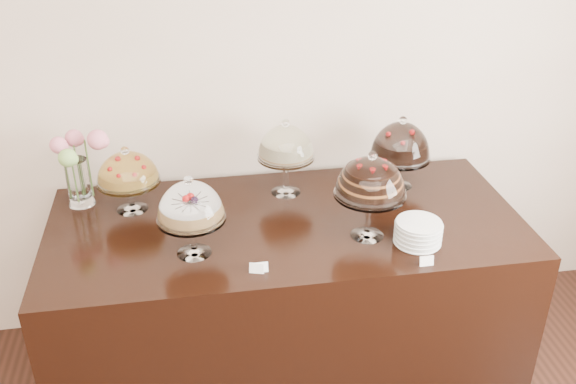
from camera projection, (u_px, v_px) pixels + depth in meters
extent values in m
cube|color=beige|center=(223.00, 63.00, 3.14)|extent=(5.00, 0.04, 3.00)
cube|color=black|center=(286.00, 298.00, 3.20)|extent=(2.20, 1.00, 0.90)
cone|color=white|center=(194.00, 250.00, 2.75)|extent=(0.15, 0.15, 0.02)
cylinder|color=white|center=(193.00, 234.00, 2.71)|extent=(0.03, 0.03, 0.14)
cylinder|color=white|center=(192.00, 218.00, 2.67)|extent=(0.29, 0.29, 0.01)
cylinder|color=tan|center=(191.00, 211.00, 2.65)|extent=(0.23, 0.23, 0.05)
sphere|color=red|center=(205.00, 200.00, 2.66)|extent=(0.02, 0.02, 0.02)
sphere|color=red|center=(179.00, 199.00, 2.67)|extent=(0.02, 0.02, 0.02)
sphere|color=red|center=(187.00, 211.00, 2.58)|extent=(0.02, 0.02, 0.02)
sphere|color=white|center=(188.00, 180.00, 2.59)|extent=(0.04, 0.04, 0.04)
cone|color=white|center=(367.00, 233.00, 2.87)|extent=(0.15, 0.15, 0.02)
cylinder|color=white|center=(368.00, 213.00, 2.82)|extent=(0.03, 0.03, 0.18)
cylinder|color=white|center=(370.00, 194.00, 2.77)|extent=(0.31, 0.31, 0.01)
cylinder|color=black|center=(371.00, 181.00, 2.74)|extent=(0.22, 0.22, 0.12)
sphere|color=red|center=(384.00, 164.00, 2.73)|extent=(0.02, 0.02, 0.02)
sphere|color=red|center=(371.00, 160.00, 2.76)|extent=(0.02, 0.02, 0.02)
sphere|color=red|center=(359.00, 163.00, 2.74)|extent=(0.02, 0.02, 0.02)
sphere|color=red|center=(359.00, 169.00, 2.69)|extent=(0.02, 0.02, 0.02)
sphere|color=red|center=(373.00, 173.00, 2.66)|extent=(0.02, 0.02, 0.02)
sphere|color=red|center=(385.00, 170.00, 2.68)|extent=(0.02, 0.02, 0.02)
sphere|color=white|center=(372.00, 156.00, 2.69)|extent=(0.04, 0.04, 0.04)
cone|color=white|center=(286.00, 190.00, 3.23)|extent=(0.15, 0.15, 0.02)
cylinder|color=white|center=(286.00, 173.00, 3.18)|extent=(0.03, 0.03, 0.17)
cylinder|color=white|center=(286.00, 157.00, 3.14)|extent=(0.28, 0.28, 0.01)
cylinder|color=beige|center=(286.00, 149.00, 3.12)|extent=(0.22, 0.22, 0.07)
sphere|color=white|center=(286.00, 123.00, 3.05)|extent=(0.04, 0.04, 0.04)
cone|color=white|center=(397.00, 183.00, 3.29)|extent=(0.15, 0.15, 0.02)
cylinder|color=white|center=(399.00, 170.00, 3.25)|extent=(0.03, 0.03, 0.13)
cylinder|color=white|center=(400.00, 157.00, 3.22)|extent=(0.31, 0.31, 0.01)
cylinder|color=black|center=(400.00, 149.00, 3.20)|extent=(0.25, 0.25, 0.08)
sphere|color=red|center=(413.00, 137.00, 3.20)|extent=(0.02, 0.02, 0.02)
sphere|color=red|center=(388.00, 136.00, 3.21)|extent=(0.02, 0.02, 0.02)
sphere|color=red|center=(403.00, 145.00, 3.11)|extent=(0.02, 0.02, 0.02)
sphere|color=white|center=(403.00, 120.00, 3.12)|extent=(0.04, 0.04, 0.04)
cone|color=white|center=(132.00, 207.00, 3.08)|extent=(0.15, 0.15, 0.02)
cylinder|color=white|center=(131.00, 193.00, 3.04)|extent=(0.03, 0.03, 0.12)
cylinder|color=white|center=(129.00, 181.00, 3.01)|extent=(0.30, 0.30, 0.01)
cylinder|color=gold|center=(128.00, 176.00, 3.00)|extent=(0.24, 0.24, 0.04)
sphere|color=red|center=(142.00, 167.00, 3.01)|extent=(0.02, 0.02, 0.02)
sphere|color=red|center=(131.00, 164.00, 3.04)|extent=(0.02, 0.02, 0.02)
sphere|color=red|center=(117.00, 167.00, 3.02)|extent=(0.02, 0.02, 0.02)
sphere|color=red|center=(113.00, 173.00, 2.96)|extent=(0.02, 0.02, 0.02)
sphere|color=red|center=(123.00, 177.00, 2.92)|extent=(0.02, 0.02, 0.02)
sphere|color=red|center=(138.00, 174.00, 2.95)|extent=(0.02, 0.02, 0.02)
sphere|color=white|center=(125.00, 151.00, 2.93)|extent=(0.04, 0.04, 0.04)
cylinder|color=white|center=(78.00, 182.00, 3.07)|extent=(0.11, 0.11, 0.24)
cylinder|color=#476B2D|center=(89.00, 168.00, 3.05)|extent=(0.01, 0.01, 0.29)
sphere|color=pink|center=(98.00, 140.00, 2.98)|extent=(0.10, 0.10, 0.10)
cylinder|color=#476B2D|center=(78.00, 168.00, 3.07)|extent=(0.01, 0.01, 0.28)
sphere|color=pink|center=(74.00, 138.00, 3.04)|extent=(0.09, 0.09, 0.09)
cylinder|color=#476B2D|center=(70.00, 171.00, 3.04)|extent=(0.01, 0.01, 0.28)
sphere|color=pink|center=(58.00, 145.00, 2.97)|extent=(0.08, 0.08, 0.08)
cylinder|color=#476B2D|center=(75.00, 178.00, 3.00)|extent=(0.01, 0.01, 0.26)
sphere|color=#7CAB52|center=(68.00, 158.00, 2.89)|extent=(0.09, 0.09, 0.09)
cylinder|color=white|center=(417.00, 242.00, 2.82)|extent=(0.20, 0.20, 0.01)
cylinder|color=white|center=(417.00, 240.00, 2.81)|extent=(0.19, 0.19, 0.01)
cylinder|color=white|center=(417.00, 238.00, 2.81)|extent=(0.20, 0.20, 0.01)
cylinder|color=white|center=(418.00, 236.00, 2.80)|extent=(0.19, 0.19, 0.01)
cylinder|color=white|center=(418.00, 233.00, 2.80)|extent=(0.20, 0.20, 0.01)
cylinder|color=white|center=(418.00, 231.00, 2.79)|extent=(0.19, 0.19, 0.01)
cylinder|color=white|center=(418.00, 229.00, 2.79)|extent=(0.20, 0.20, 0.01)
cylinder|color=white|center=(419.00, 227.00, 2.78)|extent=(0.19, 0.19, 0.01)
cylinder|color=white|center=(419.00, 225.00, 2.78)|extent=(0.20, 0.20, 0.01)
cylinder|color=white|center=(419.00, 223.00, 2.77)|extent=(0.19, 0.19, 0.01)
cube|color=white|center=(261.00, 267.00, 2.62)|extent=(0.06, 0.02, 0.04)
cube|color=white|center=(427.00, 261.00, 2.66)|extent=(0.06, 0.02, 0.04)
cube|color=white|center=(257.00, 268.00, 2.61)|extent=(0.06, 0.03, 0.04)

